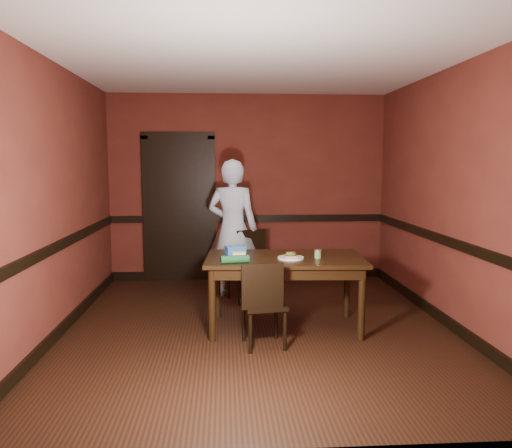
{
  "coord_description": "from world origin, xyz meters",
  "views": [
    {
      "loc": [
        -0.35,
        -5.05,
        1.72
      ],
      "look_at": [
        0.0,
        0.35,
        1.05
      ],
      "focal_mm": 35.0,
      "sensor_mm": 36.0,
      "label": 1
    }
  ],
  "objects": [
    {
      "name": "door",
      "position": [
        -1.0,
        2.22,
        1.09
      ],
      "size": [
        1.05,
        0.07,
        2.2
      ],
      "color": "black",
      "rests_on": "ground"
    },
    {
      "name": "dining_table",
      "position": [
        0.27,
        -0.03,
        0.38
      ],
      "size": [
        1.66,
        0.99,
        0.75
      ],
      "primitive_type": "cube",
      "rotation": [
        0.0,
        0.0,
        -0.06
      ],
      "color": "black",
      "rests_on": "floor"
    },
    {
      "name": "dado_right",
      "position": [
        1.99,
        0.0,
        0.9
      ],
      "size": [
        0.03,
        4.5,
        0.1
      ],
      "primitive_type": "cube",
      "color": "black",
      "rests_on": "ground"
    },
    {
      "name": "sauce_jar",
      "position": [
        0.6,
        -0.12,
        0.8
      ],
      "size": [
        0.07,
        0.07,
        0.09
      ],
      "rotation": [
        0.0,
        0.0,
        -0.38
      ],
      "color": "#65964B",
      "rests_on": "dining_table"
    },
    {
      "name": "baseboard_right",
      "position": [
        1.99,
        0.0,
        0.06
      ],
      "size": [
        0.03,
        4.5,
        0.12
      ],
      "primitive_type": "cube",
      "color": "black",
      "rests_on": "ground"
    },
    {
      "name": "wall_back",
      "position": [
        0.0,
        2.25,
        1.35
      ],
      "size": [
        4.0,
        0.02,
        2.7
      ],
      "primitive_type": "cube",
      "color": "#5B241B",
      "rests_on": "ground"
    },
    {
      "name": "sandwich_plate",
      "position": [
        0.32,
        -0.13,
        0.77
      ],
      "size": [
        0.26,
        0.26,
        0.07
      ],
      "rotation": [
        0.0,
        0.0,
        0.15
      ],
      "color": "white",
      "rests_on": "dining_table"
    },
    {
      "name": "dado_back",
      "position": [
        0.0,
        2.23,
        0.9
      ],
      "size": [
        4.0,
        0.03,
        0.1
      ],
      "primitive_type": "cube",
      "color": "black",
      "rests_on": "ground"
    },
    {
      "name": "chair_near",
      "position": [
        0.02,
        -0.53,
        0.41
      ],
      "size": [
        0.44,
        0.44,
        0.82
      ],
      "primitive_type": null,
      "rotation": [
        0.0,
        0.0,
        3.29
      ],
      "color": "black",
      "rests_on": "floor"
    },
    {
      "name": "wall_right",
      "position": [
        2.0,
        0.0,
        1.35
      ],
      "size": [
        0.02,
        4.5,
        2.7
      ],
      "primitive_type": "cube",
      "color": "#5B241B",
      "rests_on": "ground"
    },
    {
      "name": "wall_front",
      "position": [
        0.0,
        -2.25,
        1.35
      ],
      "size": [
        4.0,
        0.02,
        2.7
      ],
      "primitive_type": "cube",
      "color": "#5B241B",
      "rests_on": "ground"
    },
    {
      "name": "ceiling",
      "position": [
        0.0,
        0.0,
        2.7
      ],
      "size": [
        4.0,
        4.5,
        0.01
      ],
      "primitive_type": "cube",
      "color": "silver",
      "rests_on": "ground"
    },
    {
      "name": "cheese_saucer",
      "position": [
        -0.2,
        -0.02,
        0.78
      ],
      "size": [
        0.18,
        0.18,
        0.06
      ],
      "rotation": [
        0.0,
        0.0,
        -0.28
      ],
      "color": "white",
      "rests_on": "dining_table"
    },
    {
      "name": "person",
      "position": [
        -0.24,
        1.27,
        0.88
      ],
      "size": [
        0.73,
        0.58,
        1.76
      ],
      "primitive_type": "imported",
      "rotation": [
        0.0,
        0.0,
        2.86
      ],
      "color": "silver",
      "rests_on": "floor"
    },
    {
      "name": "wall_left",
      "position": [
        -2.0,
        0.0,
        1.35
      ],
      "size": [
        0.02,
        4.5,
        2.7
      ],
      "primitive_type": "cube",
      "color": "#5B241B",
      "rests_on": "ground"
    },
    {
      "name": "dado_left",
      "position": [
        -1.99,
        0.0,
        0.9
      ],
      "size": [
        0.03,
        4.5,
        0.1
      ],
      "primitive_type": "cube",
      "color": "black",
      "rests_on": "ground"
    },
    {
      "name": "chair_far",
      "position": [
        -0.08,
        1.05,
        0.44
      ],
      "size": [
        0.53,
        0.53,
        0.87
      ],
      "primitive_type": null,
      "rotation": [
        0.0,
        0.0,
        0.38
      ],
      "color": "black",
      "rests_on": "floor"
    },
    {
      "name": "wrapped_veg",
      "position": [
        -0.25,
        -0.32,
        0.79
      ],
      "size": [
        0.28,
        0.12,
        0.08
      ],
      "primitive_type": "cylinder",
      "rotation": [
        0.0,
        1.57,
        0.17
      ],
      "color": "#164C25",
      "rests_on": "dining_table"
    },
    {
      "name": "baseboard_back",
      "position": [
        0.0,
        2.23,
        0.06
      ],
      "size": [
        4.0,
        0.03,
        0.12
      ],
      "primitive_type": "cube",
      "color": "black",
      "rests_on": "ground"
    },
    {
      "name": "baseboard_left",
      "position": [
        -1.99,
        0.0,
        0.06
      ],
      "size": [
        0.03,
        4.5,
        0.12
      ],
      "primitive_type": "cube",
      "color": "black",
      "rests_on": "ground"
    },
    {
      "name": "food_tub",
      "position": [
        -0.23,
        0.15,
        0.8
      ],
      "size": [
        0.25,
        0.2,
        0.09
      ],
      "rotation": [
        0.0,
        0.0,
        0.29
      ],
      "color": "blue",
      "rests_on": "dining_table"
    },
    {
      "name": "floor",
      "position": [
        0.0,
        0.0,
        0.0
      ],
      "size": [
        4.0,
        4.5,
        0.01
      ],
      "primitive_type": "cube",
      "color": "black",
      "rests_on": "ground"
    }
  ]
}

